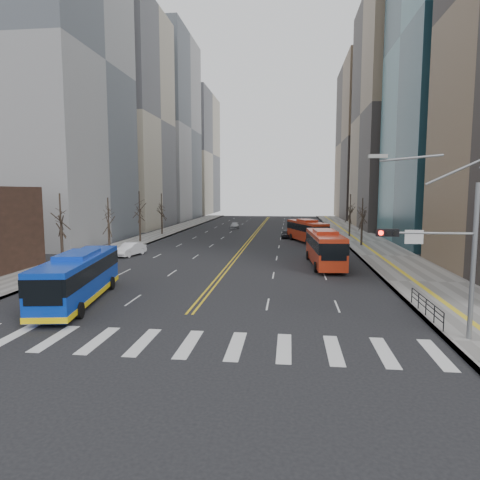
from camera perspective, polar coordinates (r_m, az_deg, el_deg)
The scene contains 16 objects.
ground at distance 22.36m, azimuth -9.86°, elevation -13.38°, with size 220.00×220.00×0.00m, color black.
sidewalk_right at distance 66.55m, azimuth 16.46°, elevation -0.20°, with size 7.00×130.00×0.15m, color slate.
sidewalk_left at distance 69.35m, azimuth -12.42°, elevation 0.18°, with size 5.00×130.00×0.15m, color slate.
crosswalk at distance 22.36m, azimuth -9.86°, elevation -13.37°, with size 26.70×4.00×0.01m.
centerline at distance 75.76m, azimuth 1.98°, elevation 0.81°, with size 0.55×100.00×0.01m.
office_towers at distance 90.33m, azimuth 2.86°, elevation 16.97°, with size 83.00×134.00×58.00m.
signal_mast at distance 23.58m, azimuth 25.57°, elevation -0.74°, with size 5.37×0.37×9.39m.
pedestrian_railing at distance 28.22m, azimuth 23.56°, elevation -7.87°, with size 0.06×6.06×1.02m.
street_trees at distance 56.34m, azimuth -7.02°, elevation 3.74°, with size 35.20×47.20×7.60m.
blue_bus at distance 31.14m, azimuth -20.73°, elevation -4.55°, with size 4.46×12.16×3.47m.
red_bus_near at distance 44.31m, azimuth 11.24°, elevation -0.77°, with size 3.42×11.73×3.67m.
red_bus_far at distance 64.09m, azimuth 8.90°, elevation 1.38°, with size 5.88×10.94×3.41m.
car_white at distance 51.87m, azimuth -14.44°, elevation -1.21°, with size 1.63×4.68×1.54m, color white.
car_dark_mid at distance 69.66m, azimuth 6.17°, elevation 0.80°, with size 1.53×3.81×1.30m, color black.
car_silver at distance 86.99m, azimuth -0.71°, elevation 1.94°, with size 1.67×4.10×1.19m, color #AAAAB0.
car_dark_far at distance 100.41m, azimuth 7.29°, elevation 2.51°, with size 1.96×4.25×1.18m, color black.
Camera 1 is at (6.09, -20.13, 7.59)m, focal length 32.00 mm.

